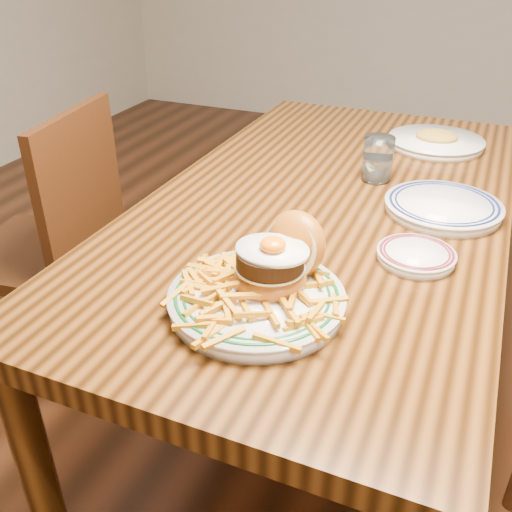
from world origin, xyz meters
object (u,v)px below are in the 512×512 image
at_px(table, 327,228).
at_px(main_plate, 263,284).
at_px(side_plate, 416,255).
at_px(chair_left, 55,243).

relative_size(table, main_plate, 4.78).
bearing_deg(side_plate, main_plate, -153.29).
distance_m(main_plate, side_plate, 0.35).
relative_size(table, side_plate, 10.12).
bearing_deg(chair_left, table, -3.18).
distance_m(table, side_plate, 0.36).
bearing_deg(main_plate, chair_left, 170.86).
height_order(table, main_plate, main_plate).
distance_m(chair_left, side_plate, 1.14).
xyz_separation_m(chair_left, side_plate, (1.09, -0.14, 0.28)).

